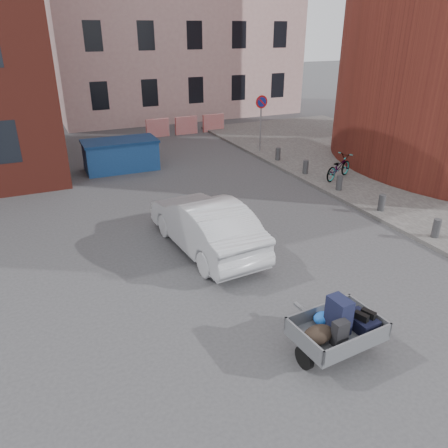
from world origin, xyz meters
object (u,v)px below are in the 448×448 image
dumpster (121,155)px  bicycle (338,167)px  trailer (337,328)px  silver_car (205,224)px

dumpster → bicycle: dumpster is taller
trailer → bicycle: trailer is taller
trailer → dumpster: dumpster is taller
trailer → bicycle: bearing=47.5°
trailer → bicycle: 10.49m
trailer → silver_car: (-0.55, 5.02, 0.13)m
trailer → bicycle: size_ratio=1.05×
trailer → silver_car: size_ratio=0.41×
trailer → silver_car: silver_car is taller
dumpster → trailer: bearing=-85.0°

